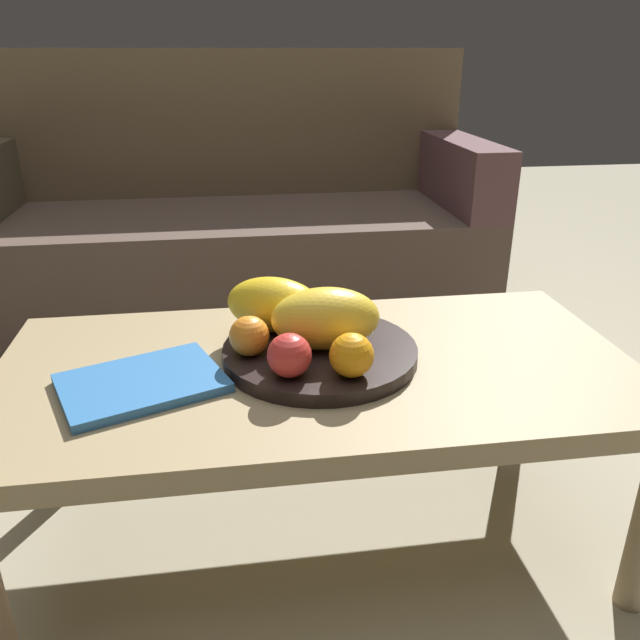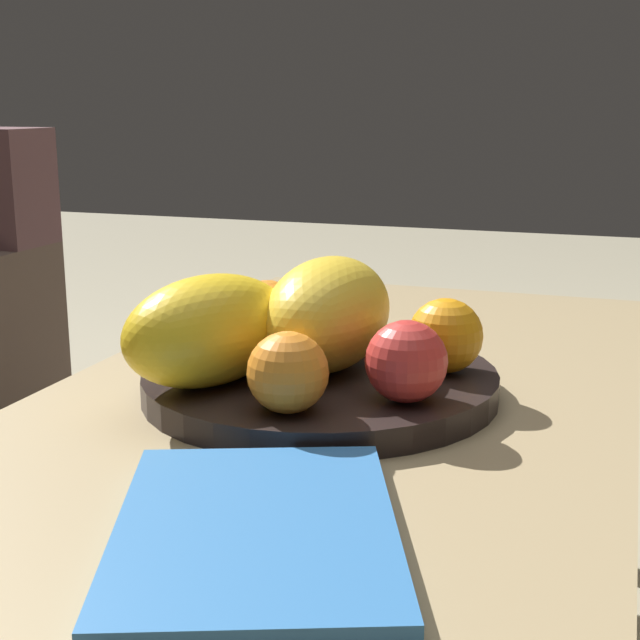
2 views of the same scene
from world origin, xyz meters
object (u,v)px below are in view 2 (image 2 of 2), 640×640
object	(u,v)px
melon_large_front	(328,314)
melon_smaller_beside	(210,330)
coffee_table	(332,441)
apple_left	(406,362)
magazine	(256,531)
orange_right	(284,372)
banana_bunch	(238,339)
orange_front	(268,315)
orange_left	(445,336)
fruit_bowl	(320,382)

from	to	relation	value
melon_large_front	melon_smaller_beside	bearing A→B (deg)	133.77
coffee_table	melon_large_front	bearing A→B (deg)	31.37
apple_left	melon_smaller_beside	bearing A→B (deg)	92.92
melon_large_front	magazine	size ratio (longest dim) A/B	0.75
coffee_table	orange_right	bearing A→B (deg)	178.56
melon_smaller_beside	banana_bunch	xyz separation A→B (m)	(0.07, 0.00, -0.02)
banana_bunch	apple_left	bearing A→B (deg)	-107.28
banana_bunch	orange_front	bearing A→B (deg)	-4.86
orange_front	banana_bunch	world-z (taller)	orange_front
melon_large_front	coffee_table	bearing A→B (deg)	-148.63
melon_smaller_beside	orange_left	world-z (taller)	melon_smaller_beside
orange_front	magazine	world-z (taller)	orange_front
magazine	melon_smaller_beside	bearing A→B (deg)	10.33
melon_large_front	orange_front	xyz separation A→B (m)	(0.05, 0.08, -0.02)
banana_bunch	melon_smaller_beside	bearing A→B (deg)	-178.02
melon_smaller_beside	orange_front	xyz separation A→B (m)	(0.13, -0.00, -0.01)
coffee_table	magazine	distance (m)	0.30
coffee_table	banana_bunch	size ratio (longest dim) A/B	6.78
orange_left	melon_smaller_beside	bearing A→B (deg)	118.60
orange_right	melon_large_front	bearing A→B (deg)	2.72
orange_front	apple_left	distance (m)	0.22
coffee_table	magazine	xyz separation A→B (m)	(-0.30, -0.05, 0.05)
fruit_bowl	orange_front	bearing A→B (deg)	53.72
orange_front	orange_right	xyz separation A→B (m)	(-0.18, -0.09, -0.00)
melon_smaller_beside	banana_bunch	size ratio (longest dim) A/B	1.09
coffee_table	fruit_bowl	world-z (taller)	fruit_bowl
coffee_table	fruit_bowl	distance (m)	0.06
coffee_table	orange_front	xyz separation A→B (m)	(0.06, 0.09, 0.11)
coffee_table	orange_right	xyz separation A→B (m)	(-0.12, 0.00, 0.10)
orange_front	banana_bunch	xyz separation A→B (m)	(-0.06, 0.01, -0.01)
fruit_bowl	magazine	distance (m)	0.31
coffee_table	orange_front	distance (m)	0.15
fruit_bowl	magazine	world-z (taller)	fruit_bowl
coffee_table	apple_left	bearing A→B (deg)	-123.86
melon_smaller_beside	orange_left	xyz separation A→B (m)	(0.11, -0.20, -0.01)
fruit_bowl	orange_front	size ratio (longest dim) A/B	4.72
orange_left	apple_left	distance (m)	0.10
melon_large_front	apple_left	bearing A→B (deg)	-127.40
orange_left	orange_right	bearing A→B (deg)	146.54
fruit_bowl	orange_front	world-z (taller)	orange_front
coffee_table	orange_left	world-z (taller)	orange_left
melon_large_front	magazine	world-z (taller)	melon_large_front
coffee_table	orange_right	world-z (taller)	orange_right
melon_large_front	banana_bunch	xyz separation A→B (m)	(-0.02, 0.09, -0.03)
orange_right	apple_left	size ratio (longest dim) A/B	0.96
orange_front	melon_smaller_beside	bearing A→B (deg)	178.63
apple_left	banana_bunch	size ratio (longest dim) A/B	0.44
fruit_bowl	orange_right	world-z (taller)	orange_right
orange_front	apple_left	xyz separation A→B (m)	(-0.12, -0.18, -0.00)
melon_smaller_beside	apple_left	bearing A→B (deg)	-87.08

